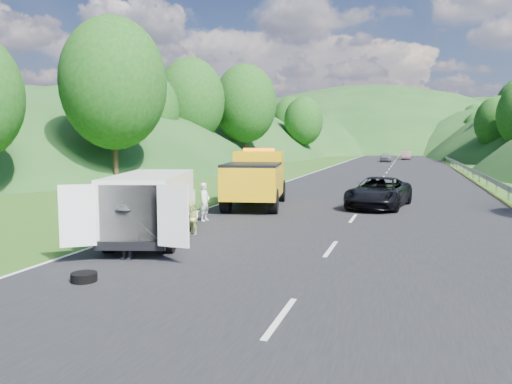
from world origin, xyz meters
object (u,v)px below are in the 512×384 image
(woman, at_px, (205,221))
(passing_suv, at_px, (379,208))
(suitcase, at_px, (132,217))
(worker, at_px, (126,260))
(white_van, at_px, (152,203))
(tow_truck, at_px, (256,178))
(spare_tire, at_px, (84,282))
(child, at_px, (193,235))

(woman, xyz_separation_m, passing_suv, (6.39, 6.10, 0.00))
(suitcase, xyz_separation_m, passing_suv, (8.83, 7.51, -0.28))
(passing_suv, bearing_deg, worker, -105.99)
(white_van, xyz_separation_m, suitcase, (-2.40, 2.73, -0.95))
(woman, distance_m, passing_suv, 8.83)
(woman, relative_size, worker, 0.97)
(tow_truck, bearing_deg, suitcase, -126.96)
(spare_tire, height_order, passing_suv, passing_suv)
(child, distance_m, passing_suv, 10.58)
(tow_truck, distance_m, passing_suv, 6.03)
(tow_truck, bearing_deg, spare_tire, -99.79)
(spare_tire, bearing_deg, suitcase, 113.40)
(white_van, height_order, worker, white_van)
(passing_suv, bearing_deg, child, -113.11)
(woman, bearing_deg, passing_suv, -40.43)
(child, xyz_separation_m, worker, (-0.29, -3.71, 0.00))
(woman, bearing_deg, suitcase, 125.77)
(tow_truck, relative_size, white_van, 1.04)
(tow_truck, xyz_separation_m, woman, (-0.67, -4.73, -1.38))
(white_van, distance_m, woman, 4.32)
(worker, relative_size, suitcase, 2.80)
(woman, distance_m, spare_tire, 8.77)
(tow_truck, xyz_separation_m, passing_suv, (5.71, 1.37, -1.38))
(white_van, distance_m, passing_suv, 12.16)
(child, bearing_deg, white_van, -94.16)
(white_van, distance_m, spare_tire, 4.82)
(woman, bearing_deg, spare_tire, -169.35)
(woman, distance_m, child, 2.95)
(suitcase, bearing_deg, worker, -60.51)
(suitcase, distance_m, spare_tire, 7.99)
(tow_truck, xyz_separation_m, white_van, (-0.72, -8.87, -0.15))
(suitcase, relative_size, spare_tire, 0.94)
(child, distance_m, suitcase, 3.53)
(woman, height_order, suitcase, woman)
(white_van, bearing_deg, child, 42.10)
(child, bearing_deg, passing_suv, 85.70)
(tow_truck, relative_size, suitcase, 12.28)
(tow_truck, distance_m, suitcase, 6.97)
(worker, relative_size, spare_tire, 2.63)
(suitcase, distance_m, passing_suv, 11.59)
(suitcase, bearing_deg, spare_tire, -66.60)
(child, bearing_deg, woman, 132.78)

